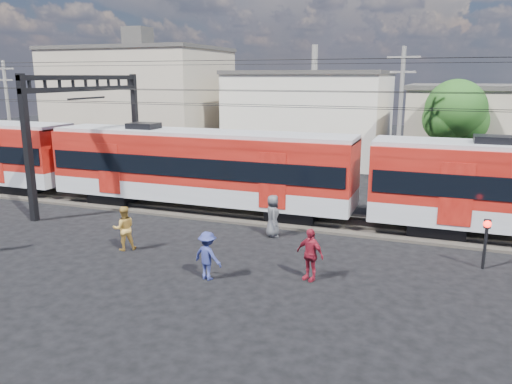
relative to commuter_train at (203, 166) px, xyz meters
The scene contains 16 objects.
ground 8.90m from the commuter_train, 69.00° to the right, with size 120.00×120.00×0.00m, color black.
track_bed 3.86m from the commuter_train, ahead, with size 70.00×3.40×0.12m, color #2D2823.
rail_near 3.86m from the commuter_train, 13.73° to the right, with size 70.00×0.12×0.12m, color #59544C.
rail_far 3.86m from the commuter_train, 13.73° to the left, with size 70.00×0.12×0.12m, color #59544C.
commuter_train is the anchor object (origin of this frame).
catenary 6.21m from the commuter_train, behind, with size 70.00×9.30×7.52m.
building_west 21.33m from the commuter_train, 131.04° to the left, with size 14.28×10.20×9.30m.
building_midwest 19.07m from the commuter_train, 86.77° to the left, with size 12.24×12.24×7.30m.
utility_pole_mid 11.65m from the commuter_train, 37.66° to the left, with size 1.80×0.24×8.50m.
utility_pole_west 19.95m from the commuter_train, 162.41° to the left, with size 1.80×0.24×8.00m.
tree_near 16.04m from the commuter_train, 39.47° to the left, with size 3.82×3.64×6.72m.
pedestrian_b 6.71m from the commuter_train, 92.98° to the right, with size 0.88×0.69×1.82m, color #B98B3A.
pedestrian_c 9.20m from the commuter_train, 62.95° to the right, with size 1.10×0.63×1.71m, color navy.
pedestrian_d 10.25m from the commuter_train, 42.84° to the right, with size 1.08×0.45×1.85m, color maroon.
pedestrian_e 5.70m from the commuter_train, 30.64° to the right, with size 0.91×0.59×1.86m, color #434448.
crossing_signal 13.71m from the commuter_train, 15.84° to the right, with size 0.27×0.27×1.88m.
Camera 1 is at (8.23, -14.69, 6.88)m, focal length 35.00 mm.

